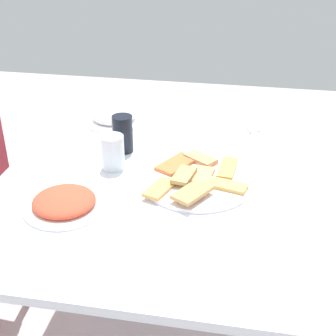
{
  "coord_description": "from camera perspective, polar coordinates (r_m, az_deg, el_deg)",
  "views": [
    {
      "loc": [
        -1.22,
        -0.28,
        1.44
      ],
      "look_at": [
        -0.01,
        -0.06,
        0.76
      ],
      "focal_mm": 51.18,
      "sensor_mm": 36.0,
      "label": 1
    }
  ],
  "objects": [
    {
      "name": "salad_plate_greens",
      "position": [
        1.3,
        -12.26,
        -4.04
      ],
      "size": [
        0.24,
        0.24,
        0.04
      ],
      "color": "white",
      "rests_on": "dining_table"
    },
    {
      "name": "pide_platter",
      "position": [
        1.39,
        3.44,
        -1.32
      ],
      "size": [
        0.33,
        0.32,
        0.04
      ],
      "color": "white",
      "rests_on": "dining_table"
    },
    {
      "name": "fork",
      "position": [
        1.8,
        10.33,
        5.46
      ],
      "size": [
        0.17,
        0.04,
        0.0
      ],
      "primitive_type": "cube",
      "rotation": [
        0.0,
        0.0,
        0.17
      ],
      "color": "silver",
      "rests_on": "paper_napkin"
    },
    {
      "name": "dining_table",
      "position": [
        1.48,
        -2.17,
        -3.3
      ],
      "size": [
        1.11,
        0.87,
        0.73
      ],
      "color": "white",
      "rests_on": "ground_plane"
    },
    {
      "name": "soda_can",
      "position": [
        1.55,
        -5.41,
        4.08
      ],
      "size": [
        0.08,
        0.08,
        0.12
      ],
      "primitive_type": "cylinder",
      "rotation": [
        0.0,
        0.0,
        2.87
      ],
      "color": "black",
      "rests_on": "dining_table"
    },
    {
      "name": "spoon",
      "position": [
        1.8,
        9.19,
        5.56
      ],
      "size": [
        0.2,
        0.06,
        0.0
      ],
      "primitive_type": "cube",
      "rotation": [
        0.0,
        0.0,
        0.23
      ],
      "color": "silver",
      "rests_on": "paper_napkin"
    },
    {
      "name": "paper_napkin",
      "position": [
        1.81,
        9.75,
        5.39
      ],
      "size": [
        0.15,
        0.15,
        0.0
      ],
      "primitive_type": "cube",
      "rotation": [
        0.0,
        0.0,
        0.31
      ],
      "color": "white",
      "rests_on": "dining_table"
    },
    {
      "name": "salad_plate_rice",
      "position": [
        1.79,
        -6.43,
        6.2
      ],
      "size": [
        0.23,
        0.23,
        0.07
      ],
      "color": "white",
      "rests_on": "dining_table"
    },
    {
      "name": "drinking_glass",
      "position": [
        1.45,
        -6.6,
        1.89
      ],
      "size": [
        0.07,
        0.07,
        0.11
      ],
      "primitive_type": "cylinder",
      "color": "silver",
      "rests_on": "dining_table"
    }
  ]
}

